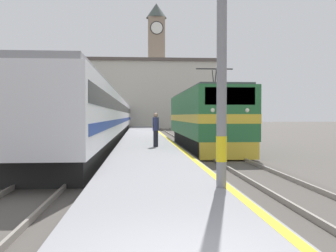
% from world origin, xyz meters
% --- Properties ---
extents(ground_plane, '(200.00, 200.00, 0.00)m').
position_xyz_m(ground_plane, '(0.00, 30.00, 0.00)').
color(ground_plane, '#514C47').
extents(platform, '(3.50, 140.00, 0.44)m').
position_xyz_m(platform, '(0.00, 25.00, 0.22)').
color(platform, gray).
rests_on(platform, ground).
extents(rail_track_near, '(2.83, 140.00, 0.16)m').
position_xyz_m(rail_track_near, '(3.65, 25.00, 0.03)').
color(rail_track_near, '#514C47').
rests_on(rail_track_near, ground).
extents(rail_track_far, '(2.83, 140.00, 0.16)m').
position_xyz_m(rail_track_far, '(-3.32, 25.00, 0.03)').
color(rail_track_far, '#514C47').
rests_on(rail_track_far, ground).
extents(locomotive_train, '(2.92, 15.14, 4.71)m').
position_xyz_m(locomotive_train, '(3.65, 20.88, 1.91)').
color(locomotive_train, black).
rests_on(locomotive_train, ground).
extents(passenger_train, '(2.92, 54.50, 3.78)m').
position_xyz_m(passenger_train, '(-3.32, 33.31, 2.04)').
color(passenger_train, black).
rests_on(passenger_train, ground).
extents(catenary_mast, '(2.51, 0.26, 7.65)m').
position_xyz_m(catenary_mast, '(1.54, 4.86, 4.27)').
color(catenary_mast, gray).
rests_on(catenary_mast, platform).
extents(person_on_platform, '(0.34, 0.34, 1.83)m').
position_xyz_m(person_on_platform, '(0.42, 16.99, 1.40)').
color(person_on_platform, '#23232D').
rests_on(person_on_platform, platform).
extents(clock_tower, '(3.96, 3.96, 23.88)m').
position_xyz_m(clock_tower, '(2.94, 72.29, 12.62)').
color(clock_tower, gray).
rests_on(clock_tower, ground).
extents(station_building, '(23.52, 6.64, 11.31)m').
position_xyz_m(station_building, '(1.38, 61.16, 5.69)').
color(station_building, beige).
rests_on(station_building, ground).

